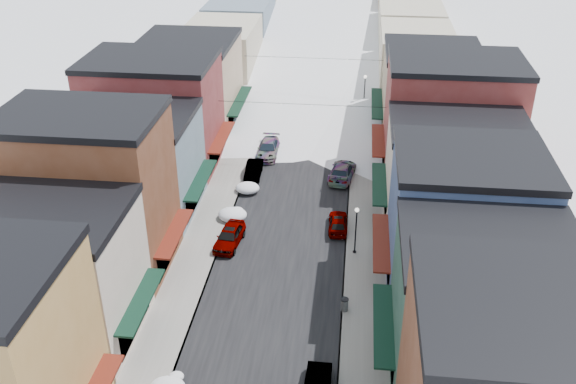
% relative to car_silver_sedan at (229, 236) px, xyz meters
% --- Properties ---
extents(road, '(10.00, 160.00, 0.01)m').
position_rel_car_silver_sedan_xyz_m(road, '(4.30, 35.76, -0.75)').
color(road, black).
rests_on(road, ground).
extents(sidewalk_left, '(3.20, 160.00, 0.15)m').
position_rel_car_silver_sedan_xyz_m(sidewalk_left, '(-2.30, 35.76, -0.68)').
color(sidewalk_left, gray).
rests_on(sidewalk_left, ground).
extents(sidewalk_right, '(3.20, 160.00, 0.15)m').
position_rel_car_silver_sedan_xyz_m(sidewalk_right, '(10.90, 35.76, -0.68)').
color(sidewalk_right, gray).
rests_on(sidewalk_right, ground).
extents(curb_left, '(0.10, 160.00, 0.15)m').
position_rel_car_silver_sedan_xyz_m(curb_left, '(-0.75, 35.76, -0.68)').
color(curb_left, slate).
rests_on(curb_left, ground).
extents(curb_right, '(0.10, 160.00, 0.15)m').
position_rel_car_silver_sedan_xyz_m(curb_right, '(9.35, 35.76, -0.68)').
color(curb_right, slate).
rests_on(curb_right, ground).
extents(bldg_l_cream, '(11.30, 8.20, 9.50)m').
position_rel_car_silver_sedan_xyz_m(bldg_l_cream, '(-8.89, -11.74, 4.00)').
color(bldg_l_cream, beige).
rests_on(bldg_l_cream, ground).
extents(bldg_l_brick_near, '(12.30, 8.20, 12.50)m').
position_rel_car_silver_sedan_xyz_m(bldg_l_brick_near, '(-9.39, -3.74, 5.50)').
color(bldg_l_brick_near, brown).
rests_on(bldg_l_brick_near, ground).
extents(bldg_l_grayblue, '(11.30, 9.20, 9.00)m').
position_rel_car_silver_sedan_xyz_m(bldg_l_grayblue, '(-8.89, 4.76, 3.75)').
color(bldg_l_grayblue, gray).
rests_on(bldg_l_grayblue, ground).
extents(bldg_l_brick_far, '(13.30, 9.20, 11.00)m').
position_rel_car_silver_sedan_xyz_m(bldg_l_brick_far, '(-9.89, 13.76, 4.75)').
color(bldg_l_brick_far, maroon).
rests_on(bldg_l_brick_far, ground).
extents(bldg_l_tan, '(11.30, 11.20, 10.00)m').
position_rel_car_silver_sedan_xyz_m(bldg_l_tan, '(-8.89, 23.76, 4.25)').
color(bldg_l_tan, tan).
rests_on(bldg_l_tan, ground).
extents(bldg_r_green, '(11.30, 9.20, 9.50)m').
position_rel_car_silver_sedan_xyz_m(bldg_r_green, '(17.49, -12.24, 4.00)').
color(bldg_r_green, '#22483B').
rests_on(bldg_r_green, ground).
extents(bldg_r_blue, '(11.30, 9.20, 10.50)m').
position_rel_car_silver_sedan_xyz_m(bldg_r_blue, '(17.49, -3.24, 4.50)').
color(bldg_r_blue, '#354A78').
rests_on(bldg_r_blue, ground).
extents(bldg_r_cream, '(12.30, 9.20, 9.00)m').
position_rel_car_silver_sedan_xyz_m(bldg_r_cream, '(17.99, 5.76, 3.75)').
color(bldg_r_cream, beige).
rests_on(bldg_r_cream, ground).
extents(bldg_r_brick_far, '(13.30, 9.20, 11.50)m').
position_rel_car_silver_sedan_xyz_m(bldg_r_brick_far, '(18.49, 14.76, 5.00)').
color(bldg_r_brick_far, maroon).
rests_on(bldg_r_brick_far, ground).
extents(bldg_r_tan, '(11.30, 11.20, 9.50)m').
position_rel_car_silver_sedan_xyz_m(bldg_r_tan, '(17.49, 24.76, 4.00)').
color(bldg_r_tan, '#8C7C5C').
rests_on(bldg_r_tan, ground).
extents(distant_blocks, '(34.00, 55.00, 8.00)m').
position_rel_car_silver_sedan_xyz_m(distant_blocks, '(4.30, 58.76, 3.24)').
color(distant_blocks, gray).
rests_on(distant_blocks, ground).
extents(overhead_cables, '(16.40, 15.04, 0.04)m').
position_rel_car_silver_sedan_xyz_m(overhead_cables, '(4.30, 23.26, 5.44)').
color(overhead_cables, black).
rests_on(overhead_cables, ground).
extents(car_silver_sedan, '(2.27, 4.63, 1.52)m').
position_rel_car_silver_sedan_xyz_m(car_silver_sedan, '(0.00, 0.00, 0.00)').
color(car_silver_sedan, '#979B9F').
rests_on(car_silver_sedan, ground).
extents(car_dark_hatch, '(1.57, 4.17, 1.36)m').
position_rel_car_silver_sedan_xyz_m(car_dark_hatch, '(0.06, 11.97, -0.08)').
color(car_dark_hatch, black).
rests_on(car_dark_hatch, ground).
extents(car_silver_wagon, '(2.10, 5.12, 1.48)m').
position_rel_car_silver_sedan_xyz_m(car_silver_wagon, '(0.80, 16.86, -0.02)').
color(car_silver_wagon, '#A8ABB1').
rests_on(car_silver_wagon, ground).
extents(car_gray_suv, '(1.72, 3.98, 1.34)m').
position_rel_car_silver_sedan_xyz_m(car_gray_suv, '(8.60, 3.24, -0.09)').
color(car_gray_suv, gray).
rests_on(car_gray_suv, ground).
extents(car_black_sedan, '(2.88, 5.58, 1.55)m').
position_rel_car_silver_sedan_xyz_m(car_black_sedan, '(8.60, 12.54, 0.01)').
color(car_black_sedan, black).
rests_on(car_black_sedan, ground).
extents(car_lane_silver, '(1.91, 4.27, 1.42)m').
position_rel_car_silver_sedan_xyz_m(car_lane_silver, '(3.70, 29.35, -0.05)').
color(car_lane_silver, '#999CA1').
rests_on(car_lane_silver, ground).
extents(car_lane_white, '(2.90, 5.28, 1.40)m').
position_rel_car_silver_sedan_xyz_m(car_lane_white, '(6.50, 40.91, -0.06)').
color(car_lane_white, '#BBBBBD').
rests_on(car_lane_white, ground).
extents(trash_can, '(0.57, 0.57, 0.96)m').
position_rel_car_silver_sedan_xyz_m(trash_can, '(9.50, -7.47, -0.12)').
color(trash_can, '#5A5C5F').
rests_on(trash_can, sidewalk_right).
extents(streetlamp_near, '(0.34, 0.34, 4.04)m').
position_rel_car_silver_sedan_xyz_m(streetlamp_near, '(10.07, -0.27, 1.94)').
color(streetlamp_near, black).
rests_on(streetlamp_near, sidewalk_right).
extents(streetlamp_far, '(0.38, 0.38, 4.56)m').
position_rel_car_silver_sedan_xyz_m(streetlamp_far, '(10.50, 29.67, 2.27)').
color(streetlamp_far, black).
rests_on(streetlamp_far, sidewalk_right).
extents(snow_pile_mid, '(2.48, 2.73, 1.05)m').
position_rel_car_silver_sedan_xyz_m(snow_pile_mid, '(-0.45, 3.83, -0.26)').
color(snow_pile_mid, white).
rests_on(snow_pile_mid, ground).
extents(snow_pile_far, '(2.22, 2.57, 0.94)m').
position_rel_car_silver_sedan_xyz_m(snow_pile_far, '(0.02, 8.82, -0.31)').
color(snow_pile_far, white).
rests_on(snow_pile_far, ground).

